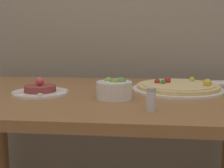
% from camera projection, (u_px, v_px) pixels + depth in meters
% --- Properties ---
extents(dining_table, '(1.31, 0.82, 0.75)m').
position_uv_depth(dining_table, '(101.00, 117.00, 1.24)').
color(dining_table, olive).
rests_on(dining_table, ground_plane).
extents(pizza_plate, '(0.37, 0.37, 0.06)m').
position_uv_depth(pizza_plate, '(178.00, 87.00, 1.28)').
color(pizza_plate, white).
rests_on(pizza_plate, dining_table).
extents(tartare_plate, '(0.22, 0.22, 0.07)m').
position_uv_depth(tartare_plate, '(40.00, 91.00, 1.21)').
color(tartare_plate, white).
rests_on(tartare_plate, dining_table).
extents(small_bowl, '(0.13, 0.13, 0.08)m').
position_uv_depth(small_bowl, '(114.00, 89.00, 1.12)').
color(small_bowl, white).
rests_on(small_bowl, dining_table).
extents(napkin, '(0.19, 0.14, 0.01)m').
position_uv_depth(napkin, '(222.00, 83.00, 1.45)').
color(napkin, white).
rests_on(napkin, dining_table).
extents(salt_shaker, '(0.03, 0.03, 0.07)m').
position_uv_depth(salt_shaker, '(151.00, 100.00, 0.94)').
color(salt_shaker, silver).
rests_on(salt_shaker, dining_table).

